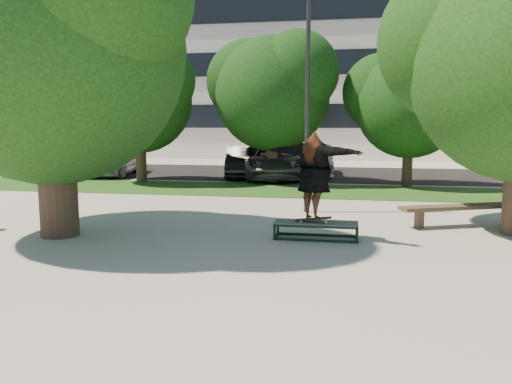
% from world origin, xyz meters
% --- Properties ---
extents(ground, '(120.00, 120.00, 0.00)m').
position_xyz_m(ground, '(0.00, 0.00, 0.00)').
color(ground, '#9B968E').
rests_on(ground, ground).
extents(grass_strip, '(30.00, 4.00, 0.02)m').
position_xyz_m(grass_strip, '(1.00, 9.50, 0.01)').
color(grass_strip, '#1E3F12').
rests_on(grass_strip, ground).
extents(asphalt_strip, '(40.00, 8.00, 0.01)m').
position_xyz_m(asphalt_strip, '(0.00, 16.00, 0.01)').
color(asphalt_strip, black).
rests_on(asphalt_strip, ground).
extents(tree_left, '(6.96, 5.95, 7.12)m').
position_xyz_m(tree_left, '(-4.29, 1.09, 4.42)').
color(tree_left, '#38281E').
rests_on(tree_left, ground).
extents(bg_tree_left, '(5.28, 4.51, 5.77)m').
position_xyz_m(bg_tree_left, '(-6.57, 11.07, 3.73)').
color(bg_tree_left, '#38281E').
rests_on(bg_tree_left, ground).
extents(bg_tree_mid, '(5.76, 4.92, 6.24)m').
position_xyz_m(bg_tree_mid, '(-1.08, 12.08, 4.02)').
color(bg_tree_mid, '#38281E').
rests_on(bg_tree_mid, ground).
extents(bg_tree_right, '(5.04, 4.31, 5.43)m').
position_xyz_m(bg_tree_right, '(4.43, 11.57, 3.49)').
color(bg_tree_right, '#38281E').
rests_on(bg_tree_right, ground).
extents(lamppost, '(0.25, 0.15, 6.11)m').
position_xyz_m(lamppost, '(1.00, 5.00, 3.15)').
color(lamppost, '#2D2D30').
rests_on(lamppost, ground).
extents(office_building, '(30.00, 14.12, 16.00)m').
position_xyz_m(office_building, '(-2.00, 31.98, 8.00)').
color(office_building, silver).
rests_on(office_building, ground).
extents(grind_box, '(1.80, 0.60, 0.38)m').
position_xyz_m(grind_box, '(1.48, 1.71, 0.19)').
color(grind_box, black).
rests_on(grind_box, ground).
extents(skater_rig, '(2.36, 1.49, 1.95)m').
position_xyz_m(skater_rig, '(1.42, 1.71, 1.39)').
color(skater_rig, white).
rests_on(skater_rig, grind_box).
extents(bench, '(3.31, 1.76, 0.52)m').
position_xyz_m(bench, '(5.01, 3.77, 0.44)').
color(bench, '#4D402E').
rests_on(bench, ground).
extents(car_silver_a, '(2.61, 5.03, 1.63)m').
position_xyz_m(car_silver_a, '(-9.00, 13.50, 0.82)').
color(car_silver_a, '#9FA0A4').
rests_on(car_silver_a, asphalt_strip).
extents(car_dark, '(2.33, 4.67, 1.47)m').
position_xyz_m(car_dark, '(-2.60, 13.74, 0.74)').
color(car_dark, black).
rests_on(car_dark, asphalt_strip).
extents(car_grey, '(3.34, 5.95, 1.57)m').
position_xyz_m(car_grey, '(-1.05, 13.50, 0.78)').
color(car_grey, slate).
rests_on(car_grey, asphalt_strip).
extents(car_silver_b, '(2.23, 5.07, 1.45)m').
position_xyz_m(car_silver_b, '(0.50, 15.32, 0.72)').
color(car_silver_b, silver).
rests_on(car_silver_b, asphalt_strip).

